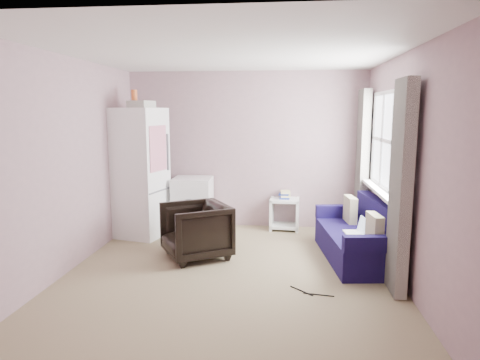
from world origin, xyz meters
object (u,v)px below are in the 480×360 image
(fridge, at_px, (140,172))
(washing_machine, at_px, (193,203))
(side_table, at_px, (285,211))
(sofa, at_px, (361,238))
(armchair, at_px, (196,228))

(fridge, xyz_separation_m, washing_machine, (0.71, 0.38, -0.54))
(side_table, bearing_deg, washing_machine, -171.85)
(washing_machine, relative_size, side_table, 1.35)
(washing_machine, distance_m, sofa, 2.67)
(armchair, bearing_deg, washing_machine, 162.92)
(side_table, bearing_deg, armchair, -127.33)
(washing_machine, relative_size, sofa, 0.48)
(armchair, bearing_deg, side_table, 111.89)
(fridge, xyz_separation_m, side_table, (2.16, 0.59, -0.68))
(washing_machine, xyz_separation_m, side_table, (1.45, 0.21, -0.15))
(armchair, bearing_deg, fridge, -162.33)
(armchair, distance_m, sofa, 2.11)
(fridge, height_order, sofa, fridge)
(washing_machine, distance_m, side_table, 1.47)
(armchair, xyz_separation_m, sofa, (2.10, 0.15, -0.12))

